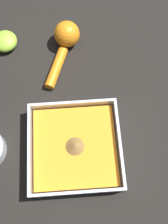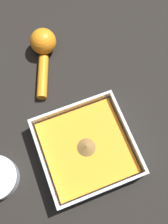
{
  "view_description": "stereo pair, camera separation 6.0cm",
  "coord_description": "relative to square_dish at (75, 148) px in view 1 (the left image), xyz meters",
  "views": [
    {
      "loc": [
        -0.03,
        0.13,
        0.59
      ],
      "look_at": [
        -0.04,
        -0.07,
        0.03
      ],
      "focal_mm": 42.0,
      "sensor_mm": 36.0,
      "label": 1
    },
    {
      "loc": [
        0.03,
        0.12,
        0.59
      ],
      "look_at": [
        -0.04,
        -0.07,
        0.03
      ],
      "focal_mm": 42.0,
      "sensor_mm": 36.0,
      "label": 2
    }
  ],
  "objects": [
    {
      "name": "lemon_squeezer",
      "position": [
        0.01,
        -0.27,
        0.01
      ],
      "size": [
        0.1,
        0.17,
        0.07
      ],
      "rotation": [
        0.0,
        0.0,
        4.35
      ],
      "color": "orange",
      "rests_on": "ground_plane"
    },
    {
      "name": "square_dish",
      "position": [
        0.0,
        0.0,
        0.0
      ],
      "size": [
        0.2,
        0.2,
        0.05
      ],
      "color": "silver",
      "rests_on": "ground_plane"
    },
    {
      "name": "ground_plane",
      "position": [
        0.02,
        -0.01,
        -0.02
      ],
      "size": [
        4.0,
        4.0,
        0.0
      ],
      "primitive_type": "plane",
      "color": "black"
    },
    {
      "name": "lemon_half",
      "position": [
        0.17,
        -0.29,
        -0.0
      ],
      "size": [
        0.06,
        0.06,
        0.03
      ],
      "color": "#93CC38",
      "rests_on": "ground_plane"
    }
  ]
}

